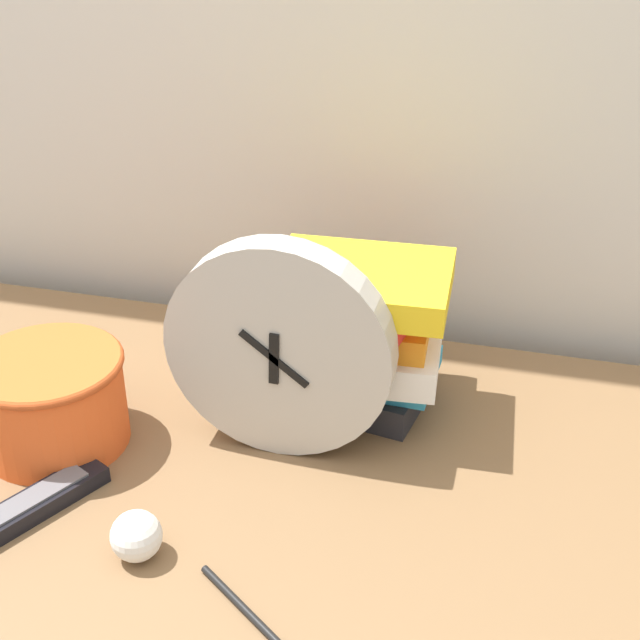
# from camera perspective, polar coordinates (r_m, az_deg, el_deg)

# --- Properties ---
(desk_clock) EXTENTS (0.28, 0.04, 0.28)m
(desk_clock) POSITION_cam_1_polar(r_m,az_deg,el_deg) (1.05, -2.64, -1.95)
(desk_clock) COLOR #B7B2A8
(desk_clock) RESTS_ON desk
(book_stack) EXTENTS (0.25, 0.21, 0.21)m
(book_stack) POSITION_cam_1_polar(r_m,az_deg,el_deg) (1.15, 2.29, -0.70)
(book_stack) COLOR #232328
(book_stack) RESTS_ON desk
(basket) EXTENTS (0.19, 0.19, 0.12)m
(basket) POSITION_cam_1_polar(r_m,az_deg,el_deg) (1.14, -16.86, -4.76)
(basket) COLOR #E05623
(basket) RESTS_ON desk
(tv_remote) EXTENTS (0.12, 0.19, 0.02)m
(tv_remote) POSITION_cam_1_polar(r_m,az_deg,el_deg) (1.07, -18.15, -11.33)
(tv_remote) COLOR black
(tv_remote) RESTS_ON desk
(crumpled_paper_ball) EXTENTS (0.06, 0.06, 0.06)m
(crumpled_paper_ball) POSITION_cam_1_polar(r_m,az_deg,el_deg) (0.98, -11.68, -13.38)
(crumpled_paper_ball) COLOR white
(crumpled_paper_ball) RESTS_ON desk
(pen) EXTENTS (0.12, 0.09, 0.01)m
(pen) POSITION_cam_1_polar(r_m,az_deg,el_deg) (0.93, -4.90, -17.91)
(pen) COLOR black
(pen) RESTS_ON desk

